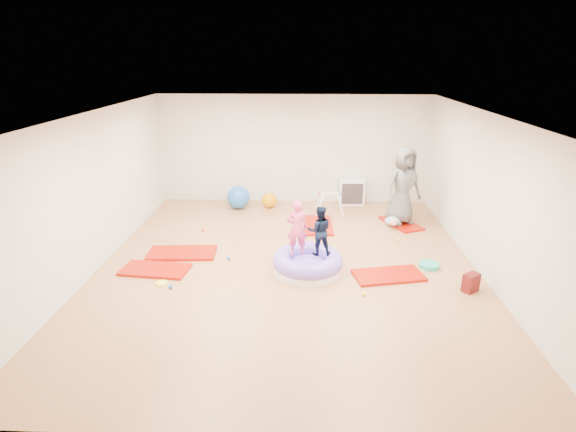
{
  "coord_description": "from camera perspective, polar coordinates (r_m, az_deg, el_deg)",
  "views": [
    {
      "loc": [
        0.32,
        -7.56,
        3.75
      ],
      "look_at": [
        0.0,
        0.3,
        0.9
      ],
      "focal_mm": 28.0,
      "sensor_mm": 36.0,
      "label": 1
    }
  ],
  "objects": [
    {
      "name": "gym_mat_mid_left",
      "position": [
        9.18,
        -13.31,
        -4.59
      ],
      "size": [
        1.37,
        0.75,
        0.06
      ],
      "primitive_type": "cube",
      "rotation": [
        0.0,
        0.0,
        0.07
      ],
      "color": "#BC1306",
      "rests_on": "ground"
    },
    {
      "name": "exercise_ball_orange",
      "position": [
        11.58,
        -2.4,
        2.02
      ],
      "size": [
        0.39,
        0.39,
        0.39
      ],
      "primitive_type": "sphere",
      "color": "orange",
      "rests_on": "ground"
    },
    {
      "name": "yellow_toy",
      "position": [
        8.14,
        -15.75,
        -8.22
      ],
      "size": [
        0.21,
        0.21,
        0.03
      ],
      "primitive_type": "cylinder",
      "color": "#FFFC32",
      "rests_on": "ground"
    },
    {
      "name": "cube_shelf",
      "position": [
        11.92,
        8.11,
        3.0
      ],
      "size": [
        0.64,
        0.32,
        0.64
      ],
      "color": "white",
      "rests_on": "ground"
    },
    {
      "name": "child_pink",
      "position": [
        7.95,
        1.13,
        -1.21
      ],
      "size": [
        0.4,
        0.29,
        1.03
      ],
      "primitive_type": "imported",
      "rotation": [
        0.0,
        0.0,
        3.28
      ],
      "color": "#E9427C",
      "rests_on": "inflatable_cushion"
    },
    {
      "name": "balance_disc",
      "position": [
        8.8,
        17.47,
        -6.0
      ],
      "size": [
        0.37,
        0.37,
        0.08
      ],
      "primitive_type": "cylinder",
      "color": "teal",
      "rests_on": "ground"
    },
    {
      "name": "child_navy",
      "position": [
        8.0,
        4.02,
        -1.54
      ],
      "size": [
        0.47,
        0.38,
        0.92
      ],
      "primitive_type": "imported",
      "rotation": [
        0.0,
        0.0,
        3.21
      ],
      "color": "black",
      "rests_on": "inflatable_cushion"
    },
    {
      "name": "gym_mat_front_left",
      "position": [
        8.63,
        -16.51,
        -6.55
      ],
      "size": [
        1.27,
        0.73,
        0.05
      ],
      "primitive_type": "cube",
      "rotation": [
        0.0,
        0.0,
        -0.1
      ],
      "color": "#BC1306",
      "rests_on": "ground"
    },
    {
      "name": "gym_mat_right",
      "position": [
        8.28,
        12.63,
        -7.37
      ],
      "size": [
        1.32,
        0.86,
        0.05
      ],
      "primitive_type": "cube",
      "rotation": [
        0.0,
        0.0,
        0.21
      ],
      "color": "#BC1306",
      "rests_on": "ground"
    },
    {
      "name": "inflatable_cushion",
      "position": [
        8.23,
        2.52,
        -5.98
      ],
      "size": [
        1.29,
        1.29,
        0.41
      ],
      "rotation": [
        0.0,
        0.0,
        0.29
      ],
      "color": "white",
      "rests_on": "ground"
    },
    {
      "name": "adult_caregiver",
      "position": [
        10.53,
        14.42,
        3.75
      ],
      "size": [
        1.02,
        0.88,
        1.77
      ],
      "primitive_type": "imported",
      "rotation": [
        0.0,
        0.0,
        0.44
      ],
      "color": "#515151",
      "rests_on": "gym_mat_rear_right"
    },
    {
      "name": "room",
      "position": [
        7.93,
        -0.09,
        2.66
      ],
      "size": [
        7.01,
        8.01,
        2.81
      ],
      "color": "#AD6C46",
      "rests_on": "ground"
    },
    {
      "name": "backpack",
      "position": [
        8.15,
        22.21,
        -7.83
      ],
      "size": [
        0.32,
        0.3,
        0.32
      ],
      "primitive_type": "cube",
      "rotation": [
        0.0,
        0.0,
        0.63
      ],
      "color": "maroon",
      "rests_on": "ground"
    },
    {
      "name": "gym_mat_rear_right",
      "position": [
        10.81,
        14.13,
        -0.89
      ],
      "size": [
        0.95,
        1.22,
        0.05
      ],
      "primitive_type": "cube",
      "rotation": [
        0.0,
        0.0,
        1.99
      ],
      "color": "#BC1306",
      "rests_on": "ground"
    },
    {
      "name": "exercise_ball_blue",
      "position": [
        11.54,
        -6.33,
        2.36
      ],
      "size": [
        0.59,
        0.59,
        0.59
      ],
      "primitive_type": "sphere",
      "color": "#225EB1",
      "rests_on": "ground"
    },
    {
      "name": "ball_pit_balls",
      "position": [
        8.77,
        -1.22,
        -5.15
      ],
      "size": [
        4.34,
        2.8,
        0.07
      ],
      "color": "red",
      "rests_on": "ground"
    },
    {
      "name": "infant_play_gym",
      "position": [
        11.12,
        5.32,
        2.07
      ],
      "size": [
        0.7,
        0.67,
        0.54
      ],
      "rotation": [
        0.0,
        0.0,
        -0.14
      ],
      "color": "white",
      "rests_on": "ground"
    },
    {
      "name": "infant",
      "position": [
        10.52,
        13.16,
        -0.63
      ],
      "size": [
        0.35,
        0.36,
        0.21
      ],
      "color": "#91B2CC",
      "rests_on": "gym_mat_rear_right"
    },
    {
      "name": "gym_mat_center_back",
      "position": [
        10.38,
        3.88,
        -1.15
      ],
      "size": [
        0.65,
        1.26,
        0.05
      ],
      "primitive_type": "cube",
      "rotation": [
        0.0,
        0.0,
        1.6
      ],
      "color": "#BC1306",
      "rests_on": "ground"
    }
  ]
}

